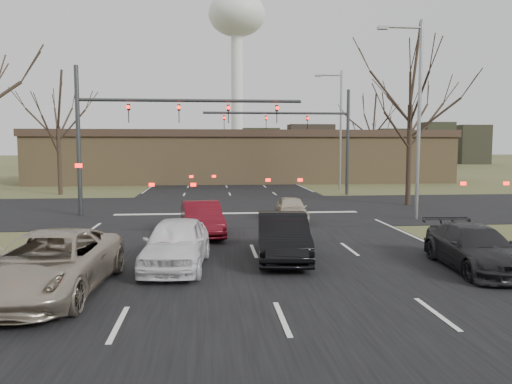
{
  "coord_description": "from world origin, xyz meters",
  "views": [
    {
      "loc": [
        -1.55,
        -14.47,
        3.8
      ],
      "look_at": [
        0.23,
        4.56,
        2.0
      ],
      "focal_mm": 35.0,
      "sensor_mm": 36.0,
      "label": 1
    }
  ],
  "objects_px": {
    "water_tower": "(237,24)",
    "mast_arm_far": "(312,129)",
    "streetlight_right_far": "(339,124)",
    "car_red_ahead": "(202,219)",
    "streetlight_right_near": "(416,109)",
    "car_black_hatch": "(283,237)",
    "mast_arm_near": "(140,121)",
    "car_white_sedan": "(176,243)",
    "building": "(243,156)",
    "car_charcoal_sedan": "(475,248)",
    "car_silver_suv": "(49,264)",
    "car_silver_ahead": "(291,209)"
  },
  "relations": [
    {
      "from": "streetlight_right_far",
      "to": "car_red_ahead",
      "type": "distance_m",
      "value": 23.95
    },
    {
      "from": "car_charcoal_sedan",
      "to": "streetlight_right_far",
      "type": "bearing_deg",
      "value": 87.52
    },
    {
      "from": "car_silver_suv",
      "to": "car_black_hatch",
      "type": "height_order",
      "value": "car_silver_suv"
    },
    {
      "from": "car_silver_suv",
      "to": "mast_arm_far",
      "type": "bearing_deg",
      "value": 68.49
    },
    {
      "from": "car_white_sedan",
      "to": "car_black_hatch",
      "type": "relative_size",
      "value": 0.98
    },
    {
      "from": "car_silver_suv",
      "to": "car_silver_ahead",
      "type": "distance_m",
      "value": 14.2
    },
    {
      "from": "car_white_sedan",
      "to": "car_red_ahead",
      "type": "xyz_separation_m",
      "value": [
        0.71,
        5.5,
        -0.06
      ]
    },
    {
      "from": "building",
      "to": "water_tower",
      "type": "relative_size",
      "value": 0.95
    },
    {
      "from": "car_white_sedan",
      "to": "car_charcoal_sedan",
      "type": "relative_size",
      "value": 0.98
    },
    {
      "from": "water_tower",
      "to": "mast_arm_far",
      "type": "relative_size",
      "value": 4.0
    },
    {
      "from": "streetlight_right_near",
      "to": "car_white_sedan",
      "type": "distance_m",
      "value": 15.37
    },
    {
      "from": "car_white_sedan",
      "to": "streetlight_right_far",
      "type": "bearing_deg",
      "value": 70.2
    },
    {
      "from": "streetlight_right_near",
      "to": "car_red_ahead",
      "type": "height_order",
      "value": "streetlight_right_near"
    },
    {
      "from": "car_red_ahead",
      "to": "car_silver_ahead",
      "type": "xyz_separation_m",
      "value": [
        4.4,
        3.62,
        -0.09
      ]
    },
    {
      "from": "mast_arm_near",
      "to": "streetlight_right_near",
      "type": "bearing_deg",
      "value": -12.05
    },
    {
      "from": "car_black_hatch",
      "to": "car_silver_ahead",
      "type": "relative_size",
      "value": 1.27
    },
    {
      "from": "water_tower",
      "to": "mast_arm_far",
      "type": "distance_m",
      "value": 101.67
    },
    {
      "from": "water_tower",
      "to": "mast_arm_near",
      "type": "height_order",
      "value": "water_tower"
    },
    {
      "from": "streetlight_right_far",
      "to": "car_silver_suv",
      "type": "height_order",
      "value": "streetlight_right_far"
    },
    {
      "from": "water_tower",
      "to": "car_silver_ahead",
      "type": "xyz_separation_m",
      "value": [
        -3.49,
        -109.98,
        -34.85
      ]
    },
    {
      "from": "car_red_ahead",
      "to": "water_tower",
      "type": "bearing_deg",
      "value": 79.34
    },
    {
      "from": "car_charcoal_sedan",
      "to": "mast_arm_far",
      "type": "bearing_deg",
      "value": 94.23
    },
    {
      "from": "water_tower",
      "to": "car_red_ahead",
      "type": "distance_m",
      "value": 119.05
    },
    {
      "from": "mast_arm_near",
      "to": "car_white_sedan",
      "type": "height_order",
      "value": "mast_arm_near"
    },
    {
      "from": "streetlight_right_far",
      "to": "mast_arm_far",
      "type": "bearing_deg",
      "value": -128.11
    },
    {
      "from": "streetlight_right_far",
      "to": "car_silver_ahead",
      "type": "relative_size",
      "value": 2.73
    },
    {
      "from": "streetlight_right_near",
      "to": "car_red_ahead",
      "type": "xyz_separation_m",
      "value": [
        -10.71,
        -3.6,
        -4.87
      ]
    },
    {
      "from": "car_charcoal_sedan",
      "to": "car_red_ahead",
      "type": "distance_m",
      "value": 10.66
    },
    {
      "from": "building",
      "to": "water_tower",
      "type": "distance_m",
      "value": 88.41
    },
    {
      "from": "car_silver_ahead",
      "to": "car_red_ahead",
      "type": "bearing_deg",
      "value": -137.54
    },
    {
      "from": "water_tower",
      "to": "car_white_sedan",
      "type": "bearing_deg",
      "value": -94.13
    },
    {
      "from": "building",
      "to": "car_black_hatch",
      "type": "relative_size",
      "value": 9.13
    },
    {
      "from": "car_black_hatch",
      "to": "car_red_ahead",
      "type": "xyz_separation_m",
      "value": [
        -2.75,
        4.67,
        -0.05
      ]
    },
    {
      "from": "building",
      "to": "car_silver_suv",
      "type": "height_order",
      "value": "building"
    },
    {
      "from": "car_black_hatch",
      "to": "car_white_sedan",
      "type": "bearing_deg",
      "value": -161.52
    },
    {
      "from": "water_tower",
      "to": "car_silver_ahead",
      "type": "relative_size",
      "value": 12.16
    },
    {
      "from": "mast_arm_near",
      "to": "car_red_ahead",
      "type": "relative_size",
      "value": 2.78
    },
    {
      "from": "building",
      "to": "mast_arm_far",
      "type": "height_order",
      "value": "mast_arm_far"
    },
    {
      "from": "car_black_hatch",
      "to": "mast_arm_near",
      "type": "bearing_deg",
      "value": 123.3
    },
    {
      "from": "car_silver_suv",
      "to": "mast_arm_near",
      "type": "bearing_deg",
      "value": 92.56
    },
    {
      "from": "car_red_ahead",
      "to": "car_silver_ahead",
      "type": "height_order",
      "value": "car_red_ahead"
    },
    {
      "from": "building",
      "to": "car_silver_suv",
      "type": "distance_m",
      "value": 40.39
    },
    {
      "from": "mast_arm_near",
      "to": "car_silver_suv",
      "type": "relative_size",
      "value": 2.12
    },
    {
      "from": "mast_arm_near",
      "to": "car_silver_suv",
      "type": "distance_m",
      "value": 15.23
    },
    {
      "from": "mast_arm_far",
      "to": "car_black_hatch",
      "type": "xyz_separation_m",
      "value": [
        -5.33,
        -21.26,
        -4.25
      ]
    },
    {
      "from": "mast_arm_near",
      "to": "car_black_hatch",
      "type": "relative_size",
      "value": 2.61
    },
    {
      "from": "car_charcoal_sedan",
      "to": "building",
      "type": "bearing_deg",
      "value": 100.17
    },
    {
      "from": "car_red_ahead",
      "to": "building",
      "type": "bearing_deg",
      "value": 76.29
    },
    {
      "from": "water_tower",
      "to": "car_silver_ahead",
      "type": "height_order",
      "value": "water_tower"
    },
    {
      "from": "car_black_hatch",
      "to": "car_silver_ahead",
      "type": "bearing_deg",
      "value": 83.59
    }
  ]
}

